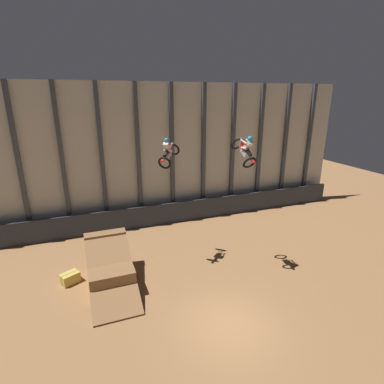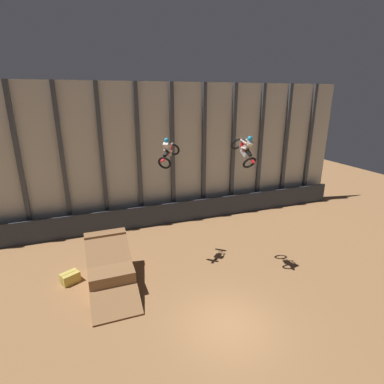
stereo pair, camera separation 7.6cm
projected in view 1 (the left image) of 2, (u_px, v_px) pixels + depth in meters
The scene contains 7 objects.
ground_plane at pixel (229, 326), 12.87m from camera, with size 60.00×60.00×0.00m, color #996B42.
arena_back_wall at pixel (155, 156), 22.08m from camera, with size 32.00×0.40×10.36m.
lower_barrier at pixel (160, 215), 22.70m from camera, with size 31.36×0.20×1.63m.
dirt_ramp at pixel (110, 267), 15.78m from camera, with size 2.22×4.88×2.37m.
rider_bike_left_air at pixel (168, 152), 16.03m from camera, with size 1.61×1.76×1.66m.
rider_bike_right_air at pixel (245, 150), 15.16m from camera, with size 0.86×1.84×1.70m.
hay_bale_trackside at pixel (70, 278), 15.75m from camera, with size 1.07×0.94×0.57m.
Camera 1 is at (-5.20, -9.22, 9.45)m, focal length 28.00 mm.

